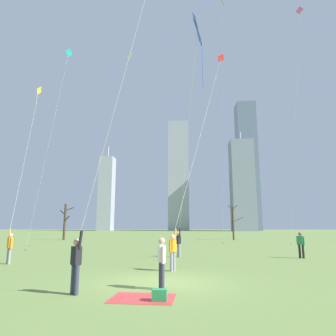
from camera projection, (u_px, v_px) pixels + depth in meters
ground_plane at (159, 283)px, 10.92m from camera, size 400.00×400.00×0.00m
kite_flyer_far_back_red at (182, 211)px, 15.48m from camera, size 4.51×11.88×17.61m
kite_flyer_foreground_left_yellow at (17, 205)px, 19.01m from camera, size 6.65×14.37×17.10m
kite_flyer_foreground_right_blue at (181, 211)px, 18.34m from camera, size 1.36×10.90×10.41m
kite_flyer_midfield_left_green at (120, 100)px, 8.60m from camera, size 6.49×6.44×19.89m
bystander_watching_nearby at (301, 244)px, 19.47m from camera, size 0.42×0.37×1.62m
bystander_strolling_midfield at (162, 260)px, 9.88m from camera, size 0.29×0.49×1.62m
distant_kite_high_overhead_white at (124, 77)px, 35.39m from camera, size 6.34×2.72×22.07m
distant_kite_low_near_trees_pink at (299, 34)px, 39.33m from camera, size 3.71×0.84×30.43m
distant_kite_drifting_left_orange at (223, 40)px, 36.02m from camera, size 0.48×5.85×28.53m
distant_kite_drifting_right_teal at (66, 67)px, 33.15m from camera, size 0.87×5.18×21.60m
picnic_spot at (152, 296)px, 8.36m from camera, size 1.88×1.50×0.31m
bare_tree_leftmost at (233, 221)px, 46.04m from camera, size 2.16×2.99×5.29m
bare_tree_far_right_edge at (65, 221)px, 45.99m from camera, size 2.43×1.14×5.38m
skyline_tall_tower at (242, 185)px, 135.84m from camera, size 10.00×9.75×44.71m
skyline_mid_tower_left at (179, 176)px, 152.18m from camera, size 10.01×11.82×53.93m
skyline_mid_tower_right at (247, 165)px, 150.88m from camera, size 9.33×9.97×63.89m
skyline_squat_block at (106, 193)px, 151.51m from camera, size 6.85×7.89×42.48m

